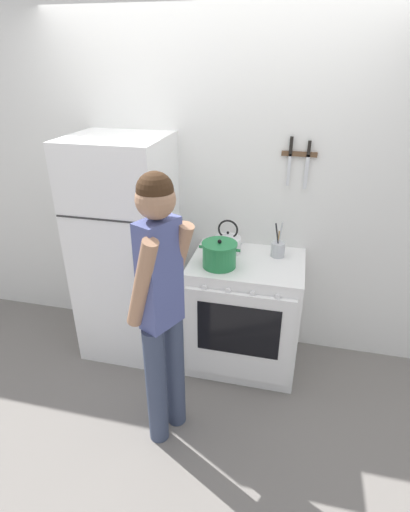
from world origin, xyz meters
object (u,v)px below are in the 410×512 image
(stove_range, at_px, (244,313))
(dutch_oven_pot, at_px, (219,255))
(refrigerator, at_px, (126,251))
(person, at_px, (161,303))
(tea_kettle, at_px, (228,242))
(utensil_jar, at_px, (278,249))

(stove_range, distance_m, dutch_oven_pot, 0.56)
(refrigerator, height_order, person, refrigerator)
(person, bearing_deg, stove_range, -0.77)
(dutch_oven_pot, relative_size, tea_kettle, 1.13)
(dutch_oven_pot, xyz_separation_m, person, (-0.19, -0.66, 0.00))
(tea_kettle, distance_m, person, 0.93)
(refrigerator, height_order, utensil_jar, refrigerator)
(stove_range, xyz_separation_m, tea_kettle, (-0.17, 0.15, 0.51))
(stove_range, relative_size, person, 0.52)
(refrigerator, height_order, dutch_oven_pot, refrigerator)
(dutch_oven_pot, xyz_separation_m, utensil_jar, (0.38, 0.25, -0.03))
(stove_range, relative_size, tea_kettle, 3.50)
(utensil_jar, relative_size, person, 0.16)
(refrigerator, xyz_separation_m, stove_range, (0.93, -0.02, -0.40))
(refrigerator, bearing_deg, utensil_jar, 6.72)
(stove_range, xyz_separation_m, dutch_oven_pot, (-0.18, -0.10, 0.52))
(tea_kettle, xyz_separation_m, utensil_jar, (0.37, 0.01, -0.02))
(dutch_oven_pot, bearing_deg, tea_kettle, 86.77)
(person, bearing_deg, refrigerator, 60.69)
(dutch_oven_pot, distance_m, person, 0.69)
(refrigerator, distance_m, dutch_oven_pot, 0.76)
(stove_range, bearing_deg, tea_kettle, 138.24)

